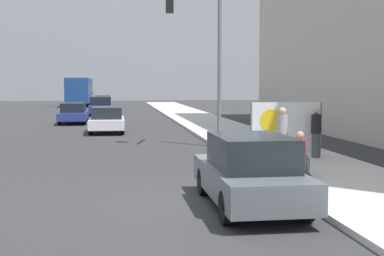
% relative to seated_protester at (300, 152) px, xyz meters
% --- Properties ---
extents(ground_plane, '(160.00, 160.00, 0.00)m').
position_rel_seated_protester_xyz_m(ground_plane, '(-2.98, -2.32, -0.77)').
color(ground_plane, '#303033').
extents(sidewalk_curb, '(3.84, 90.00, 0.14)m').
position_rel_seated_protester_xyz_m(sidewalk_curb, '(0.96, 12.68, -0.70)').
color(sidewalk_curb, beige).
rests_on(sidewalk_curb, ground_plane).
extents(seated_protester, '(1.00, 0.77, 1.18)m').
position_rel_seated_protester_xyz_m(seated_protester, '(0.00, 0.00, 0.00)').
color(seated_protester, '#474C56').
rests_on(seated_protester, sidewalk_curb).
extents(jogger_on_sidewalk, '(0.34, 0.34, 1.75)m').
position_rel_seated_protester_xyz_m(jogger_on_sidewalk, '(0.09, 1.86, 0.26)').
color(jogger_on_sidewalk, '#424247').
rests_on(jogger_on_sidewalk, sidewalk_curb).
extents(pedestrian_behind, '(0.34, 0.34, 1.66)m').
position_rel_seated_protester_xyz_m(pedestrian_behind, '(1.72, 3.27, 0.21)').
color(pedestrian_behind, '#424247').
rests_on(pedestrian_behind, sidewalk_curb).
extents(protest_banner, '(2.50, 0.06, 1.84)m').
position_rel_seated_protester_xyz_m(protest_banner, '(0.80, 3.71, 0.34)').
color(protest_banner, slate).
rests_on(protest_banner, sidewalk_curb).
extents(traffic_light_pole, '(2.25, 2.01, 6.48)m').
position_rel_seated_protester_xyz_m(traffic_light_pole, '(-1.38, 7.97, 3.63)').
color(traffic_light_pole, slate).
rests_on(traffic_light_pole, sidewalk_curb).
extents(parked_car_curbside, '(1.73, 4.29, 1.54)m').
position_rel_seated_protester_xyz_m(parked_car_curbside, '(-2.14, -2.94, -0.01)').
color(parked_car_curbside, '#565B60').
rests_on(parked_car_curbside, ground_plane).
extents(car_on_road_nearest, '(1.81, 4.52, 1.37)m').
position_rel_seated_protester_xyz_m(car_on_road_nearest, '(-5.39, 15.14, -0.08)').
color(car_on_road_nearest, silver).
rests_on(car_on_road_nearest, ground_plane).
extents(car_on_road_midblock, '(1.75, 4.71, 1.35)m').
position_rel_seated_protester_xyz_m(car_on_road_midblock, '(-7.65, 22.06, -0.08)').
color(car_on_road_midblock, navy).
rests_on(car_on_road_midblock, ground_plane).
extents(car_on_road_distant, '(1.89, 4.64, 1.54)m').
position_rel_seated_protester_xyz_m(car_on_road_distant, '(-6.10, 30.65, -0.00)').
color(car_on_road_distant, navy).
rests_on(car_on_road_distant, ground_plane).
extents(car_on_road_far_lane, '(1.73, 4.50, 1.43)m').
position_rel_seated_protester_xyz_m(car_on_road_far_lane, '(-6.23, 40.87, -0.05)').
color(car_on_road_far_lane, silver).
rests_on(car_on_road_far_lane, ground_plane).
extents(city_bus_on_road, '(2.54, 12.06, 3.24)m').
position_rel_seated_protester_xyz_m(city_bus_on_road, '(-9.10, 50.74, 1.10)').
color(city_bus_on_road, navy).
rests_on(city_bus_on_road, ground_plane).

